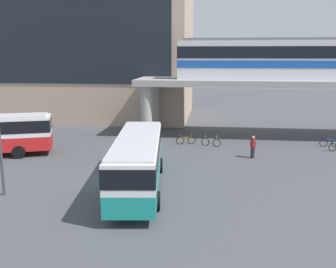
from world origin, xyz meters
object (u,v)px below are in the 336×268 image
(bicycle_blue, at_px, (329,142))
(bicycle_silver, at_px, (211,142))
(train, at_px, (297,58))
(bicycle_orange, at_px, (186,140))
(pedestrian_walking_across, at_px, (253,148))
(pedestrian_near_building, at_px, (144,140))
(station_building, at_px, (83,47))
(bus_main, at_px, (138,157))

(bicycle_blue, relative_size, bicycle_silver, 1.03)
(train, distance_m, bicycle_orange, 13.13)
(bicycle_silver, bearing_deg, pedestrian_walking_across, -47.52)
(pedestrian_walking_across, bearing_deg, bicycle_blue, 33.94)
(bicycle_blue, relative_size, bicycle_orange, 1.02)
(train, relative_size, pedestrian_walking_across, 12.72)
(bicycle_orange, xyz_separation_m, pedestrian_near_building, (-3.50, -1.98, 0.38))
(station_building, distance_m, bicycle_orange, 22.63)
(train, xyz_separation_m, pedestrian_walking_across, (-4.54, -8.53, -6.73))
(bicycle_blue, distance_m, bicycle_silver, 10.39)
(bicycle_orange, height_order, pedestrian_near_building, pedestrian_near_building)
(bicycle_silver, relative_size, pedestrian_near_building, 1.09)
(station_building, height_order, bicycle_blue, station_building)
(train, distance_m, bicycle_silver, 11.73)
(bus_main, bearing_deg, bicycle_silver, 70.47)
(train, relative_size, bicycle_silver, 13.00)
(bicycle_orange, bearing_deg, train, 23.54)
(train, height_order, bicycle_silver, train)
(bus_main, height_order, bicycle_silver, bus_main)
(bicycle_orange, bearing_deg, bicycle_silver, -14.14)
(bus_main, height_order, bicycle_orange, bus_main)
(station_building, relative_size, bus_main, 2.42)
(bicycle_blue, height_order, pedestrian_near_building, pedestrian_near_building)
(bicycle_silver, height_order, bicycle_orange, same)
(bus_main, bearing_deg, pedestrian_near_building, 98.64)
(pedestrian_near_building, bearing_deg, pedestrian_walking_across, -13.49)
(bus_main, relative_size, bicycle_orange, 6.50)
(pedestrian_walking_across, relative_size, pedestrian_near_building, 1.11)
(bicycle_orange, distance_m, pedestrian_walking_across, 6.93)
(train, distance_m, bus_main, 21.33)
(bicycle_blue, relative_size, pedestrian_walking_across, 1.00)
(station_building, bearing_deg, bicycle_blue, -28.42)
(bicycle_silver, bearing_deg, bus_main, -109.53)
(station_building, relative_size, bicycle_blue, 15.42)
(bicycle_orange, relative_size, pedestrian_near_building, 1.10)
(pedestrian_near_building, bearing_deg, bicycle_blue, 9.10)
(bicycle_blue, height_order, pedestrian_walking_across, pedestrian_walking_across)
(station_building, xyz_separation_m, bicycle_orange, (14.45, -15.22, -8.45))
(bicycle_blue, xyz_separation_m, pedestrian_walking_across, (-7.04, -4.74, 0.47))
(station_building, xyz_separation_m, bicycle_silver, (16.70, -15.79, -8.45))
(bus_main, bearing_deg, station_building, 114.44)
(bicycle_silver, xyz_separation_m, bicycle_orange, (-2.25, 0.57, 0.00))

